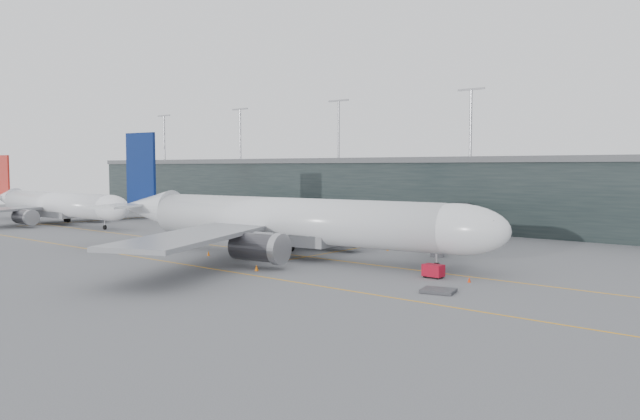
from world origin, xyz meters
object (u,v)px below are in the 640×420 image
Objects in this scene: jet_bridge at (463,219)px; gse_cart at (433,270)px; second_aircraft at (56,204)px; main_aircraft at (286,221)px.

gse_cart is at bearing -90.69° from jet_bridge.
second_aircraft reaches higher than jet_bridge.
gse_cart is (10.92, -28.95, -3.67)m from jet_bridge.
second_aircraft is 23.90× the size of gse_cart.
jet_bridge is 18.43× the size of gse_cart.
main_aircraft reaches higher than second_aircraft.
jet_bridge is at bearing 13.65° from second_aircraft.
jet_bridge is 0.77× the size of second_aircraft.
second_aircraft is (-76.06, 4.43, -0.80)m from main_aircraft.
main_aircraft is 76.19m from second_aircraft.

